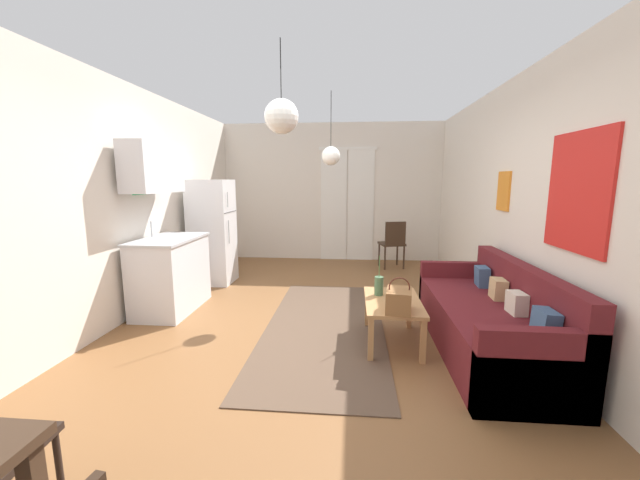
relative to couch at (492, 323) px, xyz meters
name	(u,v)px	position (x,y,z in m)	size (l,w,h in m)	color
ground_plane	(309,343)	(-1.76, 0.13, -0.34)	(4.93, 8.31, 0.10)	brown
wall_back	(332,193)	(-1.74, 4.04, 1.07)	(4.53, 0.13, 2.73)	silver
wall_right	(547,208)	(0.46, 0.13, 1.08)	(0.12, 7.91, 2.73)	silver
wall_left	(94,205)	(-3.97, 0.13, 1.08)	(0.12, 7.91, 2.73)	silver
area_rug	(325,327)	(-1.61, 0.44, -0.28)	(1.29, 3.05, 0.01)	brown
couch	(492,323)	(0.00, 0.00, 0.00)	(0.82, 2.11, 0.84)	#5B191E
coffee_table	(393,306)	(-0.92, 0.12, 0.09)	(0.54, 0.89, 0.44)	#B27F4C
bamboo_vase	(379,286)	(-1.04, 0.27, 0.25)	(0.09, 0.09, 0.41)	#47704C
handbag	(399,300)	(-0.90, -0.19, 0.26)	(0.27, 0.33, 0.32)	brown
refrigerator	(212,232)	(-3.52, 2.09, 0.52)	(0.63, 0.59, 1.62)	white
kitchen_counter	(167,249)	(-3.60, 0.83, 0.49)	(0.61, 1.06, 2.05)	silver
accent_chair	(393,242)	(-0.58, 3.28, 0.21)	(0.50, 0.49, 0.88)	#382619
pendant_lamp_near	(282,116)	(-1.92, -0.33, 1.84)	(0.28, 0.28, 0.74)	black
pendant_lamp_far	(331,156)	(-1.62, 1.44, 1.64)	(0.24, 0.24, 0.93)	black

